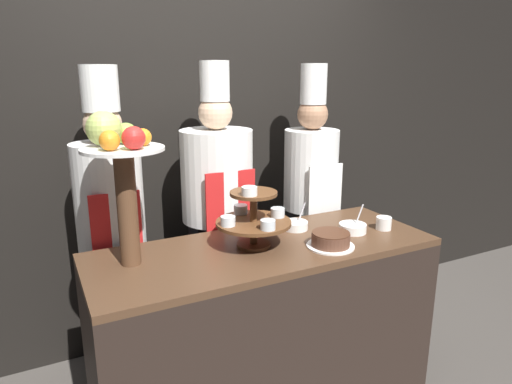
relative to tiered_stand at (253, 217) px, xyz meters
The scene contains 11 objects.
wall_back 0.96m from the tiered_stand, 86.53° to the left, with size 10.00×0.06×2.80m.
buffet_counter 0.61m from the tiered_stand, 20.08° to the right, with size 1.71×0.64×0.91m.
tiered_stand is the anchor object (origin of this frame).
fruit_pedestal 0.67m from the tiered_stand, behind, with size 0.35×0.35×0.67m.
cake_round 0.39m from the tiered_stand, 27.23° to the right, with size 0.23×0.23×0.07m.
cup_white 0.76m from the tiered_stand, ahead, with size 0.08×0.08×0.07m.
serving_bowl_near 0.58m from the tiered_stand, ahead, with size 0.14×0.14×0.15m.
serving_bowl_far 0.36m from the tiered_stand, 21.08° to the left, with size 0.13×0.13×0.15m.
chef_left 0.78m from the tiered_stand, 138.87° to the left, with size 0.35×0.35×1.77m.
chef_center_left 0.52m from the tiered_stand, 87.75° to the left, with size 0.41×0.41×1.80m.
chef_center_right 0.84m from the tiered_stand, 37.50° to the left, with size 0.34×0.34×1.78m.
Camera 1 is at (-0.98, -1.53, 1.75)m, focal length 32.00 mm.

